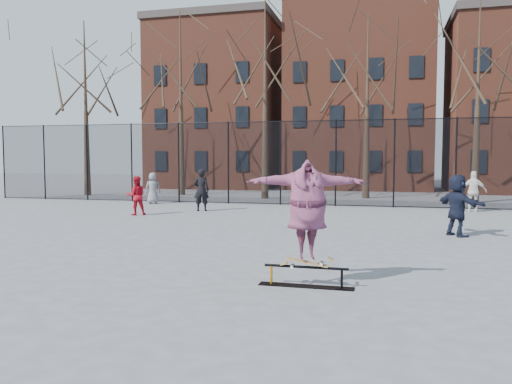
% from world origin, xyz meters
% --- Properties ---
extents(ground, '(100.00, 100.00, 0.00)m').
position_xyz_m(ground, '(0.00, 0.00, 0.00)').
color(ground, '#5C5C61').
extents(skate_rail, '(1.68, 0.26, 0.37)m').
position_xyz_m(skate_rail, '(2.07, -1.67, 0.14)').
color(skate_rail, black).
rests_on(skate_rail, ground).
extents(skateboard, '(0.81, 0.19, 0.10)m').
position_xyz_m(skateboard, '(2.09, -1.67, 0.42)').
color(skateboard, olive).
rests_on(skateboard, skate_rail).
extents(skater, '(2.21, 1.17, 1.73)m').
position_xyz_m(skater, '(2.09, -1.67, 1.33)').
color(skater, '#623A92').
rests_on(skater, skateboard).
extents(bystander_grey, '(0.89, 0.81, 1.53)m').
position_xyz_m(bystander_grey, '(-7.54, 12.00, 0.76)').
color(bystander_grey, slate).
rests_on(bystander_grey, ground).
extents(bystander_black, '(0.72, 0.55, 1.78)m').
position_xyz_m(bystander_black, '(-4.08, 9.48, 0.89)').
color(bystander_black, black).
rests_on(bystander_black, ground).
extents(bystander_red, '(0.94, 0.90, 1.53)m').
position_xyz_m(bystander_red, '(-6.03, 7.45, 0.76)').
color(bystander_red, '#B40F1E').
rests_on(bystander_red, ground).
extents(bystander_white, '(1.05, 0.57, 1.70)m').
position_xyz_m(bystander_white, '(6.99, 12.00, 0.85)').
color(bystander_white, white).
rests_on(bystander_white, ground).
extents(bystander_navy, '(1.41, 1.65, 1.79)m').
position_xyz_m(bystander_navy, '(5.42, 5.00, 0.89)').
color(bystander_navy, black).
rests_on(bystander_navy, ground).
extents(fence, '(34.03, 0.07, 4.00)m').
position_xyz_m(fence, '(-0.01, 13.00, 2.05)').
color(fence, black).
rests_on(fence, ground).
extents(tree_row, '(33.66, 7.46, 10.67)m').
position_xyz_m(tree_row, '(-0.25, 17.15, 7.36)').
color(tree_row, black).
rests_on(tree_row, ground).
extents(rowhouses, '(29.00, 7.00, 13.00)m').
position_xyz_m(rowhouses, '(0.72, 26.00, 6.06)').
color(rowhouses, brown).
rests_on(rowhouses, ground).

